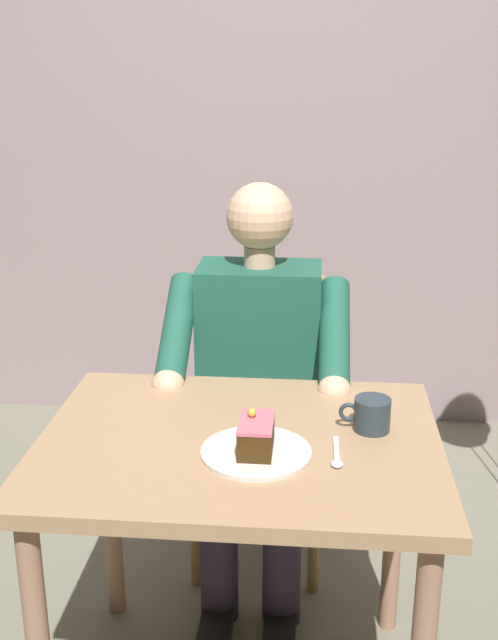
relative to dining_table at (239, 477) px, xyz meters
name	(u,v)px	position (x,y,z in m)	size (l,w,h in m)	color
cafe_rear_panel	(281,75)	(0.00, -1.73, 0.87)	(6.40, 0.12, 3.00)	gray
dining_table	(239,477)	(0.00, 0.00, 0.00)	(0.91, 0.70, 0.73)	#A67E59
chair	(261,405)	(0.00, -0.69, -0.13)	(0.42, 0.42, 0.90)	tan
seated_person	(257,387)	(0.00, -0.51, 0.01)	(0.53, 0.58, 1.23)	#1D5443
dessert_plate	(256,452)	(-0.04, 0.07, 0.11)	(0.24, 0.24, 0.01)	silver
cake_slice	(256,435)	(-0.04, 0.07, 0.15)	(0.07, 0.12, 0.09)	#39240D
coffee_cup	(371,414)	(-0.30, -0.07, 0.14)	(0.12, 0.08, 0.08)	#29353E
dessert_spoon	(337,457)	(-0.22, 0.08, 0.11)	(0.03, 0.14, 0.01)	silver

